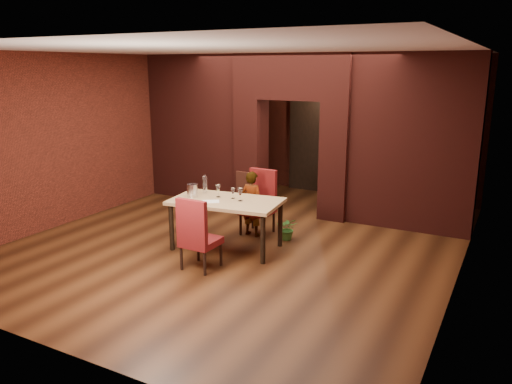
{
  "coord_description": "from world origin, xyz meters",
  "views": [
    {
      "loc": [
        4.08,
        -7.19,
        2.95
      ],
      "look_at": [
        0.24,
        0.0,
        0.89
      ],
      "focal_mm": 35.0,
      "sensor_mm": 36.0,
      "label": 1
    }
  ],
  "objects_px": {
    "dining_table": "(226,224)",
    "wine_glass_c": "(240,195)",
    "wine_glass_a": "(218,191)",
    "potted_plant": "(288,228)",
    "person_seated": "(252,204)",
    "wine_glass_b": "(233,193)",
    "chair_far": "(257,203)",
    "wine_bucket": "(192,191)",
    "chair_near": "(201,233)",
    "water_bottle": "(205,184)"
  },
  "relations": [
    {
      "from": "wine_glass_a",
      "to": "wine_glass_c",
      "type": "relative_size",
      "value": 0.98
    },
    {
      "from": "person_seated",
      "to": "potted_plant",
      "type": "height_order",
      "value": "person_seated"
    },
    {
      "from": "wine_glass_b",
      "to": "water_bottle",
      "type": "distance_m",
      "value": 0.62
    },
    {
      "from": "dining_table",
      "to": "wine_glass_a",
      "type": "height_order",
      "value": "wine_glass_a"
    },
    {
      "from": "wine_glass_c",
      "to": "wine_bucket",
      "type": "distance_m",
      "value": 0.84
    },
    {
      "from": "dining_table",
      "to": "wine_glass_b",
      "type": "height_order",
      "value": "wine_glass_b"
    },
    {
      "from": "wine_glass_b",
      "to": "potted_plant",
      "type": "height_order",
      "value": "wine_glass_b"
    },
    {
      "from": "wine_glass_c",
      "to": "wine_glass_b",
      "type": "bearing_deg",
      "value": 157.54
    },
    {
      "from": "wine_bucket",
      "to": "potted_plant",
      "type": "distance_m",
      "value": 1.79
    },
    {
      "from": "chair_far",
      "to": "water_bottle",
      "type": "bearing_deg",
      "value": -132.05
    },
    {
      "from": "chair_far",
      "to": "potted_plant",
      "type": "relative_size",
      "value": 2.86
    },
    {
      "from": "chair_near",
      "to": "wine_glass_c",
      "type": "bearing_deg",
      "value": -96.66
    },
    {
      "from": "wine_glass_a",
      "to": "wine_bucket",
      "type": "bearing_deg",
      "value": -152.33
    },
    {
      "from": "wine_glass_b",
      "to": "wine_bucket",
      "type": "relative_size",
      "value": 0.82
    },
    {
      "from": "chair_near",
      "to": "water_bottle",
      "type": "bearing_deg",
      "value": -58.06
    },
    {
      "from": "chair_far",
      "to": "wine_bucket",
      "type": "distance_m",
      "value": 1.27
    },
    {
      "from": "chair_far",
      "to": "wine_glass_c",
      "type": "distance_m",
      "value": 0.94
    },
    {
      "from": "wine_bucket",
      "to": "wine_glass_c",
      "type": "bearing_deg",
      "value": 10.66
    },
    {
      "from": "dining_table",
      "to": "wine_glass_b",
      "type": "relative_size",
      "value": 9.82
    },
    {
      "from": "person_seated",
      "to": "dining_table",
      "type": "bearing_deg",
      "value": 91.78
    },
    {
      "from": "chair_far",
      "to": "person_seated",
      "type": "distance_m",
      "value": 0.13
    },
    {
      "from": "dining_table",
      "to": "person_seated",
      "type": "height_order",
      "value": "person_seated"
    },
    {
      "from": "wine_glass_b",
      "to": "water_bottle",
      "type": "relative_size",
      "value": 0.57
    },
    {
      "from": "wine_glass_c",
      "to": "dining_table",
      "type": "bearing_deg",
      "value": -168.67
    },
    {
      "from": "wine_glass_a",
      "to": "water_bottle",
      "type": "bearing_deg",
      "value": 161.37
    },
    {
      "from": "wine_glass_b",
      "to": "chair_far",
      "type": "bearing_deg",
      "value": 86.92
    },
    {
      "from": "water_bottle",
      "to": "wine_glass_c",
      "type": "bearing_deg",
      "value": -11.37
    },
    {
      "from": "potted_plant",
      "to": "chair_near",
      "type": "bearing_deg",
      "value": -109.19
    },
    {
      "from": "wine_glass_c",
      "to": "water_bottle",
      "type": "bearing_deg",
      "value": 168.63
    },
    {
      "from": "dining_table",
      "to": "chair_far",
      "type": "bearing_deg",
      "value": 76.86
    },
    {
      "from": "person_seated",
      "to": "chair_far",
      "type": "bearing_deg",
      "value": -101.92
    },
    {
      "from": "dining_table",
      "to": "wine_glass_c",
      "type": "xyz_separation_m",
      "value": [
        0.24,
        0.05,
        0.52
      ]
    },
    {
      "from": "wine_glass_c",
      "to": "potted_plant",
      "type": "relative_size",
      "value": 0.53
    },
    {
      "from": "potted_plant",
      "to": "wine_glass_b",
      "type": "bearing_deg",
      "value": -131.86
    },
    {
      "from": "wine_glass_c",
      "to": "person_seated",
      "type": "bearing_deg",
      "value": 103.79
    },
    {
      "from": "dining_table",
      "to": "wine_glass_a",
      "type": "distance_m",
      "value": 0.57
    },
    {
      "from": "dining_table",
      "to": "wine_bucket",
      "type": "bearing_deg",
      "value": -176.38
    },
    {
      "from": "chair_far",
      "to": "wine_glass_a",
      "type": "relative_size",
      "value": 5.5
    },
    {
      "from": "wine_glass_a",
      "to": "wine_bucket",
      "type": "distance_m",
      "value": 0.43
    },
    {
      "from": "person_seated",
      "to": "potted_plant",
      "type": "distance_m",
      "value": 0.77
    },
    {
      "from": "water_bottle",
      "to": "potted_plant",
      "type": "xyz_separation_m",
      "value": [
        1.27,
        0.65,
        -0.79
      ]
    },
    {
      "from": "dining_table",
      "to": "chair_far",
      "type": "xyz_separation_m",
      "value": [
        0.1,
        0.9,
        0.16
      ]
    },
    {
      "from": "water_bottle",
      "to": "person_seated",
      "type": "bearing_deg",
      "value": 43.17
    },
    {
      "from": "chair_near",
      "to": "wine_glass_c",
      "type": "relative_size",
      "value": 5.19
    },
    {
      "from": "wine_glass_b",
      "to": "wine_bucket",
      "type": "height_order",
      "value": "wine_bucket"
    },
    {
      "from": "potted_plant",
      "to": "wine_glass_a",
      "type": "bearing_deg",
      "value": -140.3
    },
    {
      "from": "water_bottle",
      "to": "potted_plant",
      "type": "distance_m",
      "value": 1.63
    },
    {
      "from": "chair_near",
      "to": "person_seated",
      "type": "bearing_deg",
      "value": -87.11
    },
    {
      "from": "wine_bucket",
      "to": "chair_far",
      "type": "bearing_deg",
      "value": 55.71
    },
    {
      "from": "wine_glass_b",
      "to": "potted_plant",
      "type": "xyz_separation_m",
      "value": [
        0.66,
        0.74,
        -0.72
      ]
    }
  ]
}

